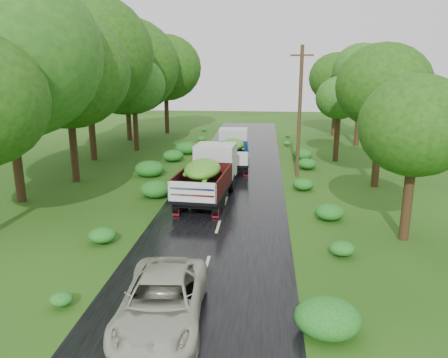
# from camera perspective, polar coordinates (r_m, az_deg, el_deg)

# --- Properties ---
(ground) EXTENTS (120.00, 120.00, 0.00)m
(ground) POSITION_cam_1_polar(r_m,az_deg,el_deg) (13.16, -4.76, -18.81)
(ground) COLOR #19410E
(ground) RESTS_ON ground
(road) EXTENTS (6.50, 80.00, 0.02)m
(road) POSITION_cam_1_polar(r_m,az_deg,el_deg) (17.49, -1.86, -9.78)
(road) COLOR black
(road) RESTS_ON ground
(road_lines) EXTENTS (0.12, 69.60, 0.00)m
(road_lines) POSITION_cam_1_polar(r_m,az_deg,el_deg) (18.39, -1.46, -8.46)
(road_lines) COLOR #BFB78C
(road_lines) RESTS_ON road
(truck_near) EXTENTS (2.87, 6.74, 2.76)m
(truck_near) POSITION_cam_1_polar(r_m,az_deg,el_deg) (23.86, -2.04, 0.89)
(truck_near) COLOR black
(truck_near) RESTS_ON ground
(truck_far) EXTENTS (2.53, 6.22, 2.56)m
(truck_far) POSITION_cam_1_polar(r_m,az_deg,el_deg) (31.57, 1.14, 4.10)
(truck_far) COLOR black
(truck_far) RESTS_ON ground
(car) EXTENTS (2.67, 5.20, 1.40)m
(car) POSITION_cam_1_polar(r_m,az_deg,el_deg) (13.05, -8.10, -15.51)
(car) COLOR #B7B6A3
(car) RESTS_ON road
(utility_pole) EXTENTS (1.46, 0.49, 8.47)m
(utility_pole) POSITION_cam_1_polar(r_m,az_deg,el_deg) (28.96, 9.85, 8.75)
(utility_pole) COLOR #382616
(utility_pole) RESTS_ON ground
(trees_left) EXTENTS (6.94, 33.55, 10.06)m
(trees_left) POSITION_cam_1_polar(r_m,az_deg,el_deg) (34.54, -16.34, 13.78)
(trees_left) COLOR black
(trees_left) RESTS_ON ground
(trees_right) EXTENTS (5.89, 31.82, 8.26)m
(trees_right) POSITION_cam_1_polar(r_m,az_deg,el_deg) (34.80, 17.29, 11.55)
(trees_right) COLOR black
(trees_right) RESTS_ON ground
(shrubs) EXTENTS (11.90, 44.00, 0.70)m
(shrubs) POSITION_cam_1_polar(r_m,az_deg,el_deg) (25.81, 0.65, -0.82)
(shrubs) COLOR #145719
(shrubs) RESTS_ON ground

